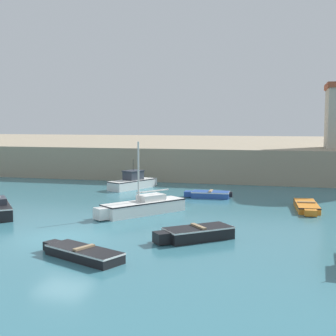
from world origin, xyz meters
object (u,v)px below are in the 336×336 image
at_px(dinghy_orange_0, 307,206).
at_px(dinghy_black_9, 196,233).
at_px(dinghy_blue_3, 209,194).
at_px(motorboat_white_1, 133,182).
at_px(dinghy_black_8, 82,253).
at_px(sailboat_white_4, 143,206).

distance_m(dinghy_orange_0, dinghy_black_9, 10.30).
bearing_deg(dinghy_blue_3, dinghy_orange_0, -25.28).
relative_size(motorboat_white_1, dinghy_black_8, 1.19).
height_order(dinghy_orange_0, dinghy_black_9, dinghy_black_9).
bearing_deg(dinghy_black_9, dinghy_black_8, -133.35).
bearing_deg(sailboat_white_4, motorboat_white_1, 111.79).
xyz_separation_m(dinghy_orange_0, dinghy_blue_3, (-6.56, 3.10, 0.02)).
relative_size(dinghy_blue_3, dinghy_black_9, 0.97).
bearing_deg(motorboat_white_1, dinghy_black_9, -61.62).
distance_m(dinghy_orange_0, motorboat_white_1, 14.59).
bearing_deg(motorboat_white_1, dinghy_black_8, -77.27).
bearing_deg(dinghy_black_9, dinghy_orange_0, 59.65).
xyz_separation_m(sailboat_white_4, dinghy_black_9, (4.14, -5.12, -0.14)).
relative_size(dinghy_orange_0, sailboat_white_4, 0.82).
height_order(dinghy_orange_0, motorboat_white_1, motorboat_white_1).
distance_m(dinghy_orange_0, dinghy_black_8, 15.73).
height_order(dinghy_blue_3, sailboat_white_4, sailboat_white_4).
bearing_deg(dinghy_orange_0, dinghy_black_9, -120.35).
xyz_separation_m(dinghy_blue_3, sailboat_white_4, (-2.79, -6.86, 0.20)).
relative_size(dinghy_orange_0, dinghy_black_8, 1.09).
bearing_deg(dinghy_black_8, dinghy_black_9, 46.65).
xyz_separation_m(dinghy_blue_3, dinghy_black_9, (1.36, -11.99, 0.06)).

